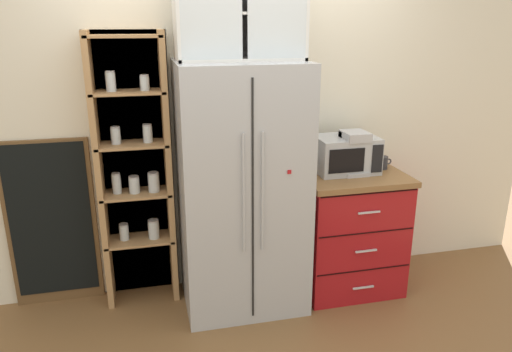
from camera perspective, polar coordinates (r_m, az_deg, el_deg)
The scene contains 11 objects.
ground_plane at distance 3.69m, azimuth -1.47°, elevation -14.36°, with size 10.70×10.70×0.00m, color brown.
wall_back_cream at distance 3.58m, azimuth -2.98°, elevation 6.69°, with size 5.00×0.10×2.55m, color silver.
refrigerator at distance 3.33m, azimuth -1.67°, elevation -1.53°, with size 0.84×0.67×1.72m.
pantry_shelf_column at distance 3.49m, azimuth -14.07°, elevation 0.85°, with size 0.54×0.28×1.91m.
counter_cabinet at distance 3.75m, azimuth 10.74°, elevation -6.25°, with size 0.75×0.64×0.91m.
microwave at distance 3.58m, azimuth 10.46°, elevation 2.53°, with size 0.44×0.33×0.26m.
coffee_maker at distance 3.55m, azimuth 11.26°, elevation 2.78°, with size 0.17×0.20×0.31m.
mug_charcoal at distance 3.73m, azimuth 14.54°, elevation 1.54°, with size 0.12×0.09×0.09m.
bottle_cobalt at distance 3.60m, azimuth 10.93°, elevation 2.46°, with size 0.06×0.06×0.28m.
upper_cabinet at distance 3.19m, azimuth -2.04°, elevation 18.53°, with size 0.80×0.32×0.57m.
chalkboard_menu at distance 3.70m, azimuth -22.84°, elevation -5.13°, with size 0.60×0.04×1.21m.
Camera 1 is at (-0.64, -3.05, 1.97)m, focal length 34.09 mm.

